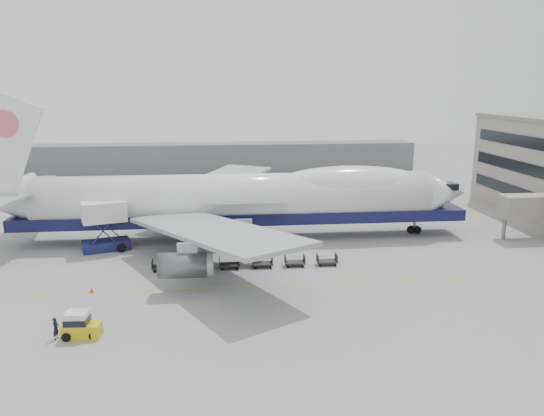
{
  "coord_description": "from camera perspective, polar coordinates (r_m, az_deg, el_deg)",
  "views": [
    {
      "loc": [
        -2.34,
        -57.54,
        20.12
      ],
      "look_at": [
        4.25,
        6.0,
        5.52
      ],
      "focal_mm": 35.0,
      "sensor_mm": 36.0,
      "label": 1
    }
  ],
  "objects": [
    {
      "name": "airliner",
      "position": [
        71.09,
        -3.39,
        1.08
      ],
      "size": [
        67.0,
        55.3,
        19.98
      ],
      "color": "white",
      "rests_on": "ground"
    },
    {
      "name": "dolly_5",
      "position": [
        61.87,
        5.92,
        -5.66
      ],
      "size": [
        2.3,
        1.35,
        1.3
      ],
      "color": "#2D2D30",
      "rests_on": "ground"
    },
    {
      "name": "traffic_cone",
      "position": [
        56.72,
        -18.86,
        -8.32
      ],
      "size": [
        0.41,
        0.41,
        0.61
      ],
      "rotation": [
        0.0,
        0.0,
        -0.17
      ],
      "color": "#F9440D",
      "rests_on": "ground"
    },
    {
      "name": "dolly_0",
      "position": [
        60.96,
        -11.7,
        -6.15
      ],
      "size": [
        2.3,
        1.35,
        1.3
      ],
      "color": "#2D2D30",
      "rests_on": "ground"
    },
    {
      "name": "apron_line",
      "position": [
        55.37,
        -3.13,
        -8.45
      ],
      "size": [
        60.0,
        0.15,
        0.01
      ],
      "primitive_type": "cube",
      "color": "gold",
      "rests_on": "ground"
    },
    {
      "name": "hangar",
      "position": [
        128.84,
        -9.32,
        5.29
      ],
      "size": [
        110.0,
        8.0,
        7.0
      ],
      "primitive_type": "cube",
      "color": "slate",
      "rests_on": "ground"
    },
    {
      "name": "dolly_1",
      "position": [
        60.68,
        -8.16,
        -6.1
      ],
      "size": [
        2.3,
        1.35,
        1.3
      ],
      "color": "#2D2D30",
      "rests_on": "ground"
    },
    {
      "name": "baggage_tug",
      "position": [
        47.31,
        -19.95,
        -11.81
      ],
      "size": [
        3.11,
        1.79,
        2.21
      ],
      "rotation": [
        0.0,
        0.0,
        -0.06
      ],
      "color": "gold",
      "rests_on": "ground"
    },
    {
      "name": "ground",
      "position": [
        61.0,
        -3.41,
        -6.41
      ],
      "size": [
        260.0,
        260.0,
        0.0
      ],
      "primitive_type": "plane",
      "color": "gray",
      "rests_on": "ground"
    },
    {
      "name": "dolly_3",
      "position": [
        60.82,
        -1.04,
        -5.92
      ],
      "size": [
        2.3,
        1.35,
        1.3
      ],
      "color": "#2D2D30",
      "rests_on": "ground"
    },
    {
      "name": "dolly_4",
      "position": [
        61.23,
        2.47,
        -5.8
      ],
      "size": [
        2.3,
        1.35,
        1.3
      ],
      "color": "#2D2D30",
      "rests_on": "ground"
    },
    {
      "name": "catering_truck",
      "position": [
        69.59,
        -17.55,
        -1.58
      ],
      "size": [
        6.31,
        5.16,
        6.26
      ],
      "rotation": [
        0.0,
        0.0,
        0.32
      ],
      "color": "navy",
      "rests_on": "ground"
    },
    {
      "name": "ground_worker",
      "position": [
        47.64,
        -22.23,
        -11.9
      ],
      "size": [
        0.59,
        0.76,
        1.86
      ],
      "primitive_type": "imported",
      "rotation": [
        0.0,
        0.0,
        1.34
      ],
      "color": "black",
      "rests_on": "ground"
    },
    {
      "name": "dolly_2",
      "position": [
        60.63,
        -4.6,
        -6.02
      ],
      "size": [
        2.3,
        1.35,
        1.3
      ],
      "color": "#2D2D30",
      "rests_on": "ground"
    }
  ]
}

